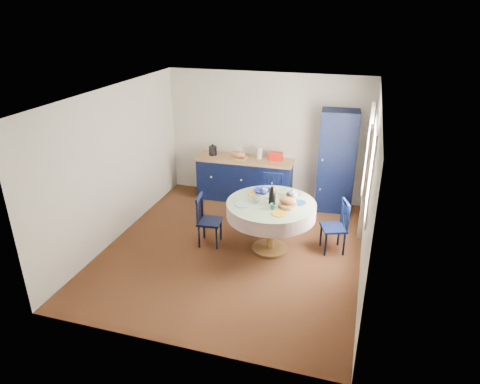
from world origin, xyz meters
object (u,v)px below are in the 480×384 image
at_px(mug_d, 265,191).
at_px(chair_far, 271,198).
at_px(kitchen_counter, 245,178).
at_px(chair_right, 336,226).
at_px(chair_left, 207,220).
at_px(mug_c, 290,196).
at_px(cobalt_bowl, 262,191).
at_px(mug_a, 257,198).
at_px(mug_b, 273,207).
at_px(pantry_cabinet, 336,161).
at_px(dining_table, 271,210).

bearing_deg(mug_d, chair_far, 93.33).
height_order(kitchen_counter, chair_right, kitchen_counter).
relative_size(chair_left, chair_far, 0.96).
distance_m(kitchen_counter, mug_c, 2.04).
bearing_deg(chair_left, cobalt_bowl, -69.64).
bearing_deg(mug_d, chair_right, -2.00).
xyz_separation_m(chair_far, mug_a, (-0.01, -1.03, 0.44)).
distance_m(chair_far, mug_b, 1.34).
xyz_separation_m(kitchen_counter, mug_a, (0.72, -1.83, 0.45)).
bearing_deg(pantry_cabinet, chair_far, -145.46).
bearing_deg(chair_left, chair_far, -42.91).
bearing_deg(dining_table, chair_far, 102.44).
height_order(mug_a, mug_d, mug_a).
height_order(chair_left, mug_b, mug_b).
relative_size(chair_right, mug_d, 9.35).
bearing_deg(cobalt_bowl, mug_d, 11.23).
bearing_deg(chair_far, mug_c, -61.74).
distance_m(dining_table, mug_c, 0.38).
height_order(pantry_cabinet, chair_right, pantry_cabinet).
xyz_separation_m(chair_left, mug_a, (0.80, 0.07, 0.46)).
xyz_separation_m(kitchen_counter, mug_c, (1.19, -1.59, 0.45)).
bearing_deg(chair_far, cobalt_bowl, -93.69).
relative_size(pantry_cabinet, dining_table, 1.39).
distance_m(mug_c, mug_d, 0.44).
bearing_deg(mug_c, cobalt_bowl, 169.51).
xyz_separation_m(chair_left, mug_b, (1.10, -0.13, 0.45)).
relative_size(chair_left, mug_b, 8.96).
height_order(pantry_cabinet, mug_c, pantry_cabinet).
distance_m(pantry_cabinet, chair_far, 1.43).
bearing_deg(dining_table, cobalt_bowl, 126.90).
relative_size(dining_table, cobalt_bowl, 5.20).
distance_m(pantry_cabinet, cobalt_bowl, 1.87).
relative_size(mug_c, mug_d, 1.47).
bearing_deg(chair_far, mug_d, -89.23).
xyz_separation_m(pantry_cabinet, mug_b, (-0.74, -2.08, -0.08)).
distance_m(pantry_cabinet, mug_d, 1.83).
bearing_deg(dining_table, chair_right, 16.13).
distance_m(mug_a, cobalt_bowl, 0.33).
distance_m(pantry_cabinet, dining_table, 2.04).
bearing_deg(chair_right, chair_far, -141.02).
bearing_deg(chair_far, mug_a, -93.10).
xyz_separation_m(mug_a, mug_b, (0.30, -0.20, -0.01)).
relative_size(mug_c, cobalt_bowl, 0.51).
bearing_deg(mug_d, chair_left, -154.23).
bearing_deg(kitchen_counter, mug_b, -65.13).
distance_m(mug_a, mug_b, 0.36).
bearing_deg(chair_left, mug_c, -82.58).
relative_size(pantry_cabinet, mug_c, 14.21).
relative_size(pantry_cabinet, mug_a, 14.89).
xyz_separation_m(chair_far, mug_c, (0.47, -0.78, 0.45)).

